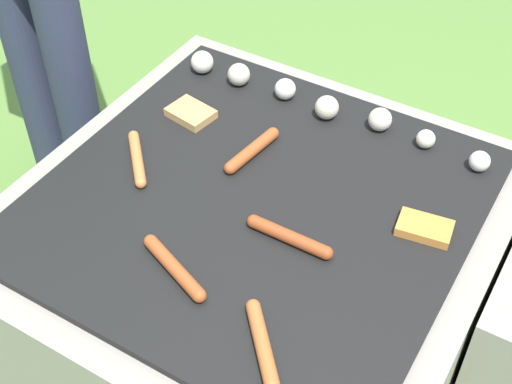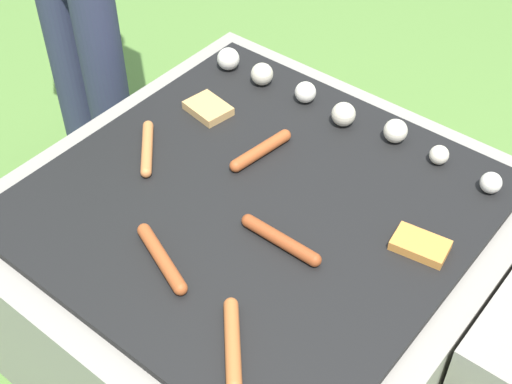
% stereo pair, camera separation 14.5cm
% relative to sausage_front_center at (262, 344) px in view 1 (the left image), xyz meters
% --- Properties ---
extents(ground_plane, '(14.00, 14.00, 0.00)m').
position_rel_sausage_front_center_xyz_m(ground_plane, '(-0.19, 0.30, -0.47)').
color(ground_plane, '#567F38').
extents(grill, '(0.96, 0.96, 0.45)m').
position_rel_sausage_front_center_xyz_m(grill, '(-0.19, 0.30, -0.24)').
color(grill, gray).
rests_on(grill, ground_plane).
extents(sausage_back_left, '(0.18, 0.09, 0.03)m').
position_rel_sausage_front_center_xyz_m(sausage_back_left, '(-0.22, 0.06, 0.00)').
color(sausage_back_left, '#A34C23').
rests_on(sausage_back_left, grill).
extents(sausage_mid_left, '(0.13, 0.14, 0.02)m').
position_rel_sausage_front_center_xyz_m(sausage_mid_left, '(-0.47, 0.27, -0.00)').
color(sausage_mid_left, '#C6753D').
rests_on(sausage_mid_left, grill).
extents(sausage_front_center, '(0.13, 0.14, 0.03)m').
position_rel_sausage_front_center_xyz_m(sausage_front_center, '(0.00, 0.00, 0.00)').
color(sausage_front_center, '#B7602D').
rests_on(sausage_front_center, grill).
extents(sausage_back_center, '(0.05, 0.17, 0.03)m').
position_rel_sausage_front_center_xyz_m(sausage_back_center, '(-0.27, 0.42, 0.00)').
color(sausage_back_center, '#A34C23').
rests_on(sausage_back_center, grill).
extents(sausage_back_right, '(0.19, 0.03, 0.03)m').
position_rel_sausage_front_center_xyz_m(sausage_back_right, '(-0.08, 0.24, 0.00)').
color(sausage_back_right, '#93421E').
rests_on(sausage_back_right, grill).
extents(bread_slice_center, '(0.11, 0.09, 0.02)m').
position_rel_sausage_front_center_xyz_m(bread_slice_center, '(-0.46, 0.46, -0.00)').
color(bread_slice_center, tan).
rests_on(bread_slice_center, grill).
extents(bread_slice_right, '(0.11, 0.08, 0.02)m').
position_rel_sausage_front_center_xyz_m(bread_slice_right, '(0.14, 0.39, -0.00)').
color(bread_slice_right, '#D18438').
rests_on(bread_slice_right, grill).
extents(mushroom_row, '(0.76, 0.08, 0.06)m').
position_rel_sausage_front_center_xyz_m(mushroom_row, '(-0.24, 0.63, 0.01)').
color(mushroom_row, silver).
rests_on(mushroom_row, grill).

